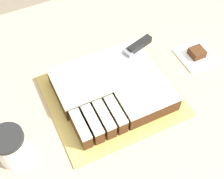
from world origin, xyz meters
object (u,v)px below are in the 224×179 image
object	(u,v)px
cake	(113,88)
knife	(128,53)
coffee_cup	(11,147)
brownie	(197,53)
cake_board	(112,96)

from	to	relation	value
cake	knife	size ratio (longest dim) A/B	0.99
coffee_cup	brownie	xyz separation A→B (m)	(0.64, 0.09, -0.04)
cake_board	brownie	bearing A→B (deg)	4.43
cake	knife	bearing A→B (deg)	40.19
knife	brownie	bearing A→B (deg)	149.62
cake	coffee_cup	world-z (taller)	coffee_cup
cake_board	cake	world-z (taller)	cake
cake	knife	distance (m)	0.12
cake	coffee_cup	bearing A→B (deg)	-167.53
cake	knife	world-z (taller)	knife
knife	brownie	size ratio (longest dim) A/B	6.76
knife	brownie	world-z (taller)	knife
cake_board	brownie	world-z (taller)	brownie
cake	cake_board	bearing A→B (deg)	-138.57
knife	coffee_cup	distance (m)	0.43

